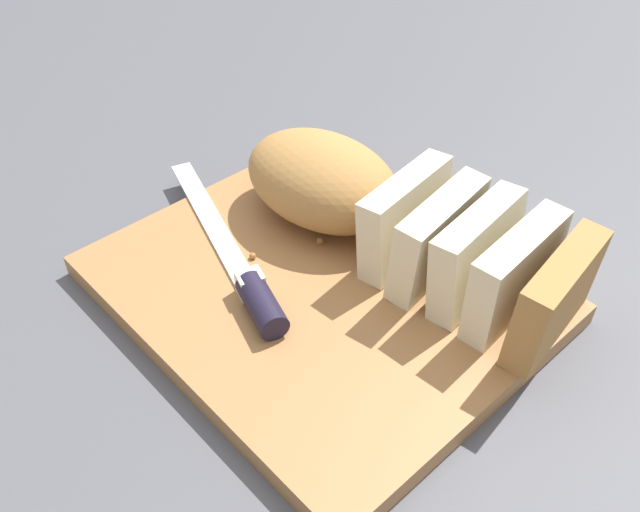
# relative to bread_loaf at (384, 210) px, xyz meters

# --- Properties ---
(ground_plane) EXTENTS (3.00, 3.00, 0.00)m
(ground_plane) POSITION_rel_bread_loaf_xyz_m (-0.00, -0.08, -0.06)
(ground_plane) COLOR #4C4C51
(cutting_board) EXTENTS (0.38, 0.32, 0.02)m
(cutting_board) POSITION_rel_bread_loaf_xyz_m (-0.00, -0.08, -0.05)
(cutting_board) COLOR #9E6B3D
(cutting_board) RESTS_ON ground_plane
(bread_loaf) EXTENTS (0.36, 0.16, 0.08)m
(bread_loaf) POSITION_rel_bread_loaf_xyz_m (0.00, 0.00, 0.00)
(bread_loaf) COLOR #A8753D
(bread_loaf) RESTS_ON cutting_board
(bread_knife) EXTENTS (0.28, 0.10, 0.03)m
(bread_knife) POSITION_rel_bread_loaf_xyz_m (-0.03, -0.13, -0.03)
(bread_knife) COLOR silver
(bread_knife) RESTS_ON cutting_board
(crumb_near_knife) EXTENTS (0.01, 0.01, 0.01)m
(crumb_near_knife) POSITION_rel_bread_loaf_xyz_m (0.02, -0.02, -0.04)
(crumb_near_knife) COLOR #996633
(crumb_near_knife) RESTS_ON cutting_board
(crumb_near_loaf) EXTENTS (0.01, 0.01, 0.01)m
(crumb_near_loaf) POSITION_rel_bread_loaf_xyz_m (-0.04, -0.04, -0.04)
(crumb_near_loaf) COLOR #996633
(crumb_near_loaf) RESTS_ON cutting_board
(crumb_stray_left) EXTENTS (0.01, 0.01, 0.01)m
(crumb_stray_left) POSITION_rel_bread_loaf_xyz_m (-0.07, -0.11, -0.04)
(crumb_stray_left) COLOR #996633
(crumb_stray_left) RESTS_ON cutting_board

